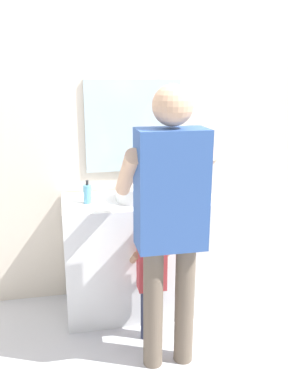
# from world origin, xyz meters

# --- Properties ---
(ground_plane) EXTENTS (14.00, 14.00, 0.00)m
(ground_plane) POSITION_xyz_m (0.00, 0.00, 0.00)
(ground_plane) COLOR silver
(back_wall) EXTENTS (4.40, 0.10, 2.70)m
(back_wall) POSITION_xyz_m (0.00, 0.62, 1.35)
(back_wall) COLOR beige
(back_wall) RESTS_ON ground
(vanity_cabinet) EXTENTS (1.12, 0.54, 0.88)m
(vanity_cabinet) POSITION_xyz_m (0.00, 0.30, 0.44)
(vanity_cabinet) COLOR white
(vanity_cabinet) RESTS_ON ground
(sink_basin) EXTENTS (0.36, 0.36, 0.11)m
(sink_basin) POSITION_xyz_m (0.00, 0.28, 0.93)
(sink_basin) COLOR white
(sink_basin) RESTS_ON vanity_cabinet
(faucet) EXTENTS (0.18, 0.14, 0.18)m
(faucet) POSITION_xyz_m (0.00, 0.50, 0.96)
(faucet) COLOR #B7BABF
(faucet) RESTS_ON vanity_cabinet
(toothbrush_cup) EXTENTS (0.07, 0.07, 0.21)m
(toothbrush_cup) POSITION_xyz_m (0.32, 0.30, 0.93)
(toothbrush_cup) COLOR #4C8EB2
(toothbrush_cup) RESTS_ON vanity_cabinet
(soap_bottle) EXTENTS (0.06, 0.06, 0.17)m
(soap_bottle) POSITION_xyz_m (-0.38, 0.28, 0.94)
(soap_bottle) COLOR #66B2D1
(soap_bottle) RESTS_ON vanity_cabinet
(child_toddler) EXTENTS (0.25, 0.25, 0.81)m
(child_toddler) POSITION_xyz_m (0.00, -0.10, 0.48)
(child_toddler) COLOR #2D334C
(child_toddler) RESTS_ON ground
(adult_parent) EXTENTS (0.53, 0.56, 1.70)m
(adult_parent) POSITION_xyz_m (0.05, -0.36, 1.02)
(adult_parent) COLOR #6B5B4C
(adult_parent) RESTS_ON ground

